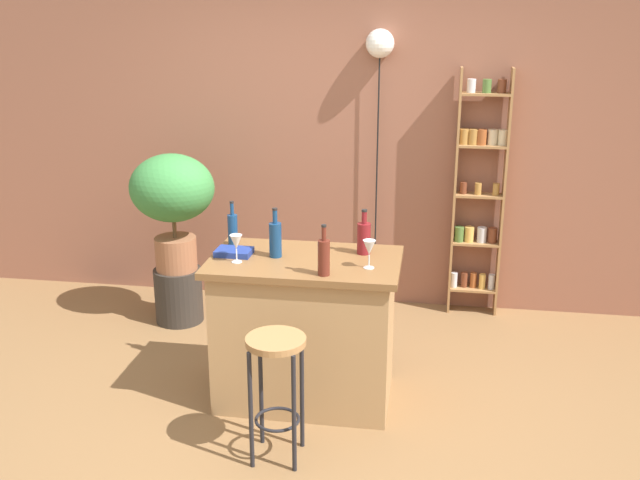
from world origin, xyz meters
name	(u,v)px	position (x,y,z in m)	size (l,w,h in m)	color
ground	(297,422)	(0.00, 0.00, 0.00)	(12.00, 12.00, 0.00)	brown
back_wall	(342,128)	(0.00, 1.95, 1.40)	(6.40, 0.10, 2.80)	#8C5642
kitchen_counter	(305,329)	(0.00, 0.30, 0.46)	(1.11, 0.67, 0.90)	#A87F51
bar_stool	(276,371)	(-0.04, -0.34, 0.51)	(0.31, 0.31, 0.70)	black
spice_shelf	(479,192)	(1.06, 1.81, 0.97)	(0.38, 0.14, 1.88)	#9E7042
plant_stool	(179,295)	(-1.15, 1.28, 0.21)	(0.36, 0.36, 0.42)	#2D2823
potted_plant	(172,196)	(-1.15, 1.28, 0.98)	(0.62, 0.56, 0.88)	#935B3D
bottle_vinegar	(275,239)	(-0.18, 0.31, 1.01)	(0.07, 0.07, 0.30)	navy
bottle_wine_red	(324,256)	(0.15, 0.06, 1.01)	(0.07, 0.07, 0.29)	#5B2319
bottle_olive_oil	(233,228)	(-0.48, 0.49, 1.01)	(0.06, 0.06, 0.28)	navy
bottle_spirits_clear	(364,237)	(0.33, 0.45, 1.01)	(0.08, 0.08, 0.27)	maroon
wine_glass_left	(236,243)	(-0.38, 0.18, 1.02)	(0.07, 0.07, 0.16)	silver
wine_glass_center	(369,248)	(0.38, 0.21, 1.02)	(0.07, 0.07, 0.16)	silver
cookbook	(234,252)	(-0.43, 0.31, 0.92)	(0.21, 0.15, 0.04)	navy
pendant_globe_light	(380,48)	(0.29, 1.84, 2.01)	(0.21, 0.21, 2.15)	black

